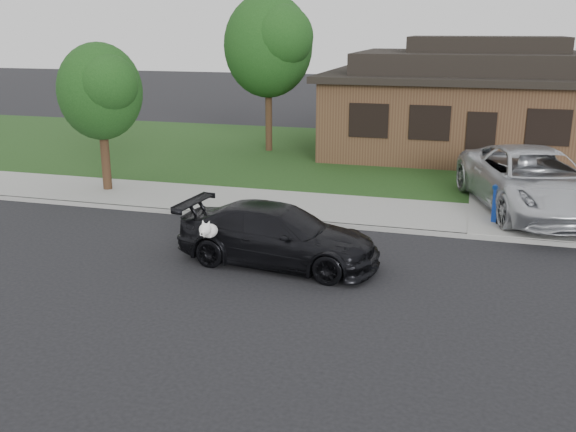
# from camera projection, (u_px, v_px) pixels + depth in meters

# --- Properties ---
(ground) EXTENTS (120.00, 120.00, 0.00)m
(ground) POSITION_uv_depth(u_px,v_px,m) (287.00, 272.00, 13.97)
(ground) COLOR black
(ground) RESTS_ON ground
(sidewalk) EXTENTS (60.00, 3.00, 0.12)m
(sidewalk) POSITION_uv_depth(u_px,v_px,m) (334.00, 209.00, 18.57)
(sidewalk) COLOR gray
(sidewalk) RESTS_ON ground
(curb) EXTENTS (60.00, 0.12, 0.12)m
(curb) POSITION_uv_depth(u_px,v_px,m) (323.00, 224.00, 17.18)
(curb) COLOR gray
(curb) RESTS_ON ground
(lawn) EXTENTS (60.00, 13.00, 0.13)m
(lawn) POSITION_uv_depth(u_px,v_px,m) (375.00, 157.00, 25.95)
(lawn) COLOR #193814
(lawn) RESTS_ON ground
(driveway) EXTENTS (4.50, 13.00, 0.14)m
(driveway) POSITION_uv_depth(u_px,v_px,m) (539.00, 183.00, 21.61)
(driveway) COLOR gray
(driveway) RESTS_ON ground
(sedan) EXTENTS (4.75, 2.44, 1.33)m
(sedan) POSITION_uv_depth(u_px,v_px,m) (278.00, 235.00, 14.32)
(sedan) COLOR black
(sedan) RESTS_ON ground
(minivan) EXTENTS (4.52, 6.80, 1.73)m
(minivan) POSITION_uv_depth(u_px,v_px,m) (533.00, 181.00, 17.94)
(minivan) COLOR silver
(minivan) RESTS_ON driveway
(recycling_bin) EXTENTS (0.78, 0.78, 1.02)m
(recycling_bin) POSITION_uv_depth(u_px,v_px,m) (506.00, 203.00, 17.03)
(recycling_bin) COLOR #0E319B
(recycling_bin) RESTS_ON sidewalk
(house) EXTENTS (12.60, 8.60, 4.65)m
(house) POSITION_uv_depth(u_px,v_px,m) (482.00, 104.00, 26.15)
(house) COLOR #422B1C
(house) RESTS_ON ground
(tree_0) EXTENTS (3.78, 3.60, 6.34)m
(tree_0) POSITION_uv_depth(u_px,v_px,m) (271.00, 44.00, 25.72)
(tree_0) COLOR #332114
(tree_0) RESTS_ON ground
(tree_2) EXTENTS (2.73, 2.60, 4.59)m
(tree_2) POSITION_uv_depth(u_px,v_px,m) (102.00, 90.00, 19.69)
(tree_2) COLOR #332114
(tree_2) RESTS_ON ground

